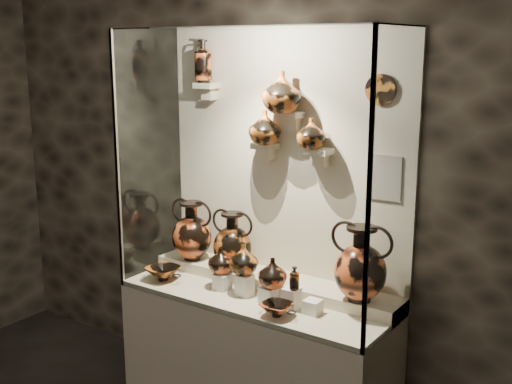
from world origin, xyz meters
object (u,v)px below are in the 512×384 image
jug_c (273,273)px  kylix_right (277,308)px  ovoid_vase_b (282,92)px  ovoid_vase_c (311,133)px  lekythos_small (295,277)px  ovoid_vase_a (265,127)px  jug_b (244,259)px  kylix_left (164,272)px  lekythos_tall (203,59)px  amphora_mid (233,240)px  amphora_left (192,231)px  jug_a (221,260)px  amphora_right (360,263)px

jug_c → kylix_right: (0.13, -0.16, -0.13)m
ovoid_vase_b → ovoid_vase_c: size_ratio=1.36×
lekythos_small → kylix_right: (-0.03, -0.13, -0.15)m
ovoid_vase_a → jug_b: bearing=-106.4°
jug_c → kylix_right: bearing=-33.1°
lekythos_small → kylix_left: (-0.94, -0.07, -0.14)m
lekythos_tall → ovoid_vase_b: size_ratio=1.26×
amphora_mid → ovoid_vase_a: size_ratio=1.81×
amphora_left → jug_b: bearing=-33.4°
amphora_mid → lekythos_tall: bearing=-173.5°
jug_c → ovoid_vase_b: (-0.08, 0.21, 1.03)m
lekythos_small → ovoid_vase_a: size_ratio=0.76×
jug_a → lekythos_tall: (-0.33, 0.26, 1.21)m
jug_a → kylix_left: jug_a is taller
kylix_right → amphora_right: bearing=20.8°
lekythos_small → ovoid_vase_a: 0.91m
kylix_left → amphora_mid: bearing=37.8°
kylix_right → lekythos_tall: 1.64m
ovoid_vase_b → jug_b: bearing=-125.0°
lekythos_small → ovoid_vase_c: size_ratio=0.87×
ovoid_vase_a → ovoid_vase_c: 0.31m
amphora_right → ovoid_vase_b: 1.08m
amphora_right → lekythos_tall: lekythos_tall is taller
amphora_left → ovoid_vase_c: (0.85, 0.07, 0.71)m
amphora_mid → jug_a: (0.04, -0.18, -0.07)m
kylix_right → ovoid_vase_c: 1.01m
amphora_left → amphora_mid: 0.33m
kylix_left → jug_a: bearing=13.8°
amphora_mid → amphora_right: 0.91m
amphora_mid → kylix_left: bearing=-117.7°
lekythos_tall → kylix_left: bearing=-115.4°
jug_a → kylix_right: size_ratio=0.73×
amphora_mid → jug_c: bearing=1.1°
jug_a → ovoid_vase_c: ovoid_vase_c is taller
amphora_left → lekythos_small: amphora_left is taller
lekythos_small → amphora_left: bearing=158.6°
jug_a → ovoid_vase_b: (0.30, 0.21, 1.03)m
amphora_left → ovoid_vase_a: (0.54, 0.06, 0.72)m
lekythos_tall → ovoid_vase_b: lekythos_tall is taller
jug_b → kylix_right: jug_b is taller
amphora_right → lekythos_small: amphora_right is taller
kylix_right → ovoid_vase_b: bearing=99.5°
jug_c → ovoid_vase_c: 0.84m
jug_a → lekythos_small: lekythos_small is taller
kylix_right → ovoid_vase_c: bearing=73.5°
kylix_left → kylix_right: bearing=-4.4°
amphora_mid → jug_b: amphora_mid is taller
amphora_mid → ovoid_vase_a: bearing=37.1°
amphora_mid → ovoid_vase_a: ovoid_vase_a is taller
jug_b → ovoid_vase_b: (0.13, 0.21, 0.99)m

